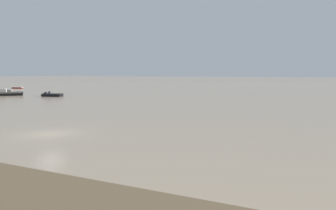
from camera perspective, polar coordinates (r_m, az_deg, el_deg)
name	(u,v)px	position (r m, az deg, el deg)	size (l,w,h in m)	color
ground_plane	(50,134)	(30.54, -19.52, -4.67)	(800.00, 800.00, 0.00)	tan
rowboat_moored_0	(17,88)	(122.17, -24.37, 2.67)	(4.36, 2.68, 0.65)	red
motorboat_moored_0	(49,95)	(78.69, -19.61, 1.57)	(5.36, 3.24, 1.74)	black
rowboat_moored_1	(10,90)	(107.20, -25.40, 2.30)	(4.51, 3.61, 0.69)	gray
motorboat_moored_4	(5,94)	(85.17, -26.11, 1.70)	(6.03, 6.29, 2.46)	black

